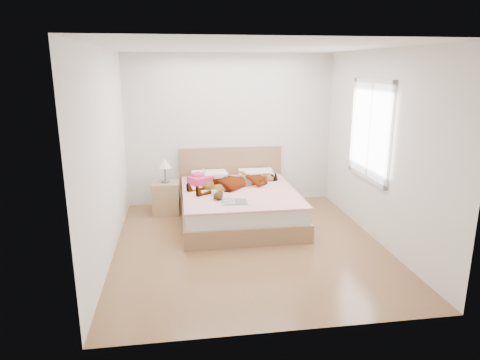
{
  "coord_description": "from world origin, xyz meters",
  "views": [
    {
      "loc": [
        -0.92,
        -5.36,
        2.37
      ],
      "look_at": [
        0.0,
        0.85,
        0.7
      ],
      "focal_mm": 32.0,
      "sensor_mm": 36.0,
      "label": 1
    }
  ],
  "objects": [
    {
      "name": "magazine",
      "position": [
        -0.16,
        0.34,
        0.52
      ],
      "size": [
        0.44,
        0.31,
        0.02
      ],
      "color": "white",
      "rests_on": "bed"
    },
    {
      "name": "towel",
      "position": [
        -0.57,
        1.45,
        0.59
      ],
      "size": [
        0.46,
        0.44,
        0.19
      ],
      "color": "#D0385E",
      "rests_on": "bed"
    },
    {
      "name": "bed",
      "position": [
        0.0,
        1.04,
        0.28
      ],
      "size": [
        1.8,
        2.08,
        1.0
      ],
      "color": "brown",
      "rests_on": "ground"
    },
    {
      "name": "plush_toy",
      "position": [
        -0.36,
        0.52,
        0.57
      ],
      "size": [
        0.19,
        0.23,
        0.12
      ],
      "color": "black",
      "rests_on": "bed"
    },
    {
      "name": "phone",
      "position": [
        -0.49,
        1.59,
        0.69
      ],
      "size": [
        0.08,
        0.1,
        0.05
      ],
      "primitive_type": "cube",
      "rotation": [
        0.44,
        0.0,
        0.45
      ],
      "color": "silver",
      "rests_on": "bed"
    },
    {
      "name": "hair",
      "position": [
        -0.56,
        1.64,
        0.55
      ],
      "size": [
        0.46,
        0.54,
        0.08
      ],
      "primitive_type": "ellipsoid",
      "rotation": [
        0.0,
        0.0,
        -0.07
      ],
      "color": "black",
      "rests_on": "bed"
    },
    {
      "name": "woman",
      "position": [
        0.01,
        1.19,
        0.62
      ],
      "size": [
        1.75,
        1.28,
        0.23
      ],
      "primitive_type": "imported",
      "rotation": [
        0.0,
        0.0,
        -1.12
      ],
      "color": "white",
      "rests_on": "bed"
    },
    {
      "name": "room_shell",
      "position": [
        1.77,
        0.3,
        1.5
      ],
      "size": [
        4.0,
        4.0,
        4.0
      ],
      "color": "white",
      "rests_on": "ground"
    },
    {
      "name": "ground",
      "position": [
        0.0,
        0.0,
        0.0
      ],
      "size": [
        4.0,
        4.0,
        0.0
      ],
      "primitive_type": "plane",
      "color": "#502C19",
      "rests_on": "ground"
    },
    {
      "name": "coffee_mug",
      "position": [
        -0.41,
        0.7,
        0.55
      ],
      "size": [
        0.12,
        0.09,
        0.09
      ],
      "color": "silver",
      "rests_on": "bed"
    },
    {
      "name": "nightstand",
      "position": [
        -1.14,
        1.51,
        0.31
      ],
      "size": [
        0.45,
        0.41,
        0.93
      ],
      "color": "olive",
      "rests_on": "ground"
    }
  ]
}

